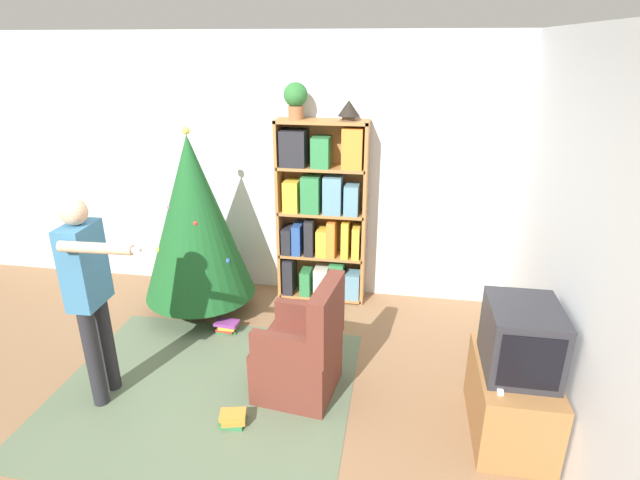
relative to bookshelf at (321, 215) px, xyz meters
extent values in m
plane|color=#846042|center=(-0.38, -2.00, -0.91)|extent=(14.00, 14.00, 0.00)
cube|color=silver|center=(-0.38, 0.22, 0.39)|extent=(8.00, 0.10, 2.60)
cube|color=silver|center=(1.88, -2.00, 0.39)|extent=(0.10, 8.00, 2.60)
cube|color=#56664C|center=(-0.64, -1.67, -0.90)|extent=(2.24, 1.94, 0.01)
cube|color=#A8703D|center=(-0.42, 0.01, 0.01)|extent=(0.03, 0.28, 1.83)
cube|color=#A8703D|center=(0.43, 0.01, 0.01)|extent=(0.03, 0.28, 1.83)
cube|color=#A8703D|center=(0.00, 0.01, 0.90)|extent=(0.88, 0.28, 0.03)
cube|color=#A8703D|center=(0.00, 0.14, 0.01)|extent=(0.88, 0.01, 1.83)
cube|color=#A8703D|center=(0.00, 0.01, -0.88)|extent=(0.85, 0.28, 0.03)
cube|color=#232328|center=(-0.33, -0.01, -0.67)|extent=(0.10, 0.25, 0.38)
cube|color=#2D7A42|center=(-0.16, -0.03, -0.73)|extent=(0.10, 0.20, 0.26)
cube|color=beige|center=(0.00, -0.02, -0.71)|extent=(0.14, 0.23, 0.30)
cube|color=#2D7A42|center=(0.17, 0.00, -0.68)|extent=(0.14, 0.25, 0.37)
cube|color=#5B899E|center=(0.33, -0.03, -0.73)|extent=(0.14, 0.20, 0.27)
cube|color=#A8703D|center=(0.00, 0.01, -0.43)|extent=(0.85, 0.28, 0.03)
cube|color=#232328|center=(-0.34, -0.02, -0.28)|extent=(0.09, 0.23, 0.27)
cube|color=#284C93|center=(-0.24, -0.01, -0.26)|extent=(0.09, 0.24, 0.30)
cube|color=#232328|center=(-0.11, -0.02, -0.23)|extent=(0.09, 0.22, 0.37)
cube|color=gold|center=(0.01, -0.02, -0.28)|extent=(0.10, 0.22, 0.27)
cube|color=orange|center=(0.11, -0.02, -0.23)|extent=(0.08, 0.22, 0.36)
cube|color=gold|center=(0.25, -0.02, -0.23)|extent=(0.07, 0.21, 0.37)
cube|color=gold|center=(0.35, -0.03, -0.25)|extent=(0.07, 0.20, 0.32)
cube|color=#A8703D|center=(0.00, 0.01, 0.02)|extent=(0.85, 0.28, 0.03)
cube|color=gold|center=(-0.29, -0.02, 0.19)|extent=(0.15, 0.23, 0.30)
cube|color=#2D7A42|center=(-0.10, -0.02, 0.21)|extent=(0.18, 0.21, 0.36)
cube|color=#5B899E|center=(0.12, -0.02, 0.22)|extent=(0.17, 0.22, 0.36)
cube|color=#5B899E|center=(0.30, -0.02, 0.18)|extent=(0.14, 0.22, 0.29)
cube|color=#A8703D|center=(0.00, 0.01, 0.47)|extent=(0.85, 0.28, 0.03)
cube|color=#232328|center=(-0.26, 0.00, 0.65)|extent=(0.24, 0.26, 0.34)
cube|color=#2D7A42|center=(0.00, -0.01, 0.63)|extent=(0.17, 0.24, 0.28)
cube|color=orange|center=(0.30, -0.01, 0.67)|extent=(0.19, 0.24, 0.37)
cube|color=#996638|center=(1.57, -1.71, -0.65)|extent=(0.49, 0.81, 0.51)
cube|color=#28282D|center=(1.57, -1.71, -0.17)|extent=(0.44, 0.53, 0.45)
cube|color=black|center=(1.57, -1.98, -0.17)|extent=(0.36, 0.01, 0.35)
cube|color=white|center=(1.42, -1.95, -0.38)|extent=(0.04, 0.12, 0.02)
cylinder|color=#4C3323|center=(-1.10, -0.51, -0.86)|extent=(0.36, 0.36, 0.10)
cylinder|color=brown|center=(-1.10, -0.51, -0.75)|extent=(0.08, 0.08, 0.12)
cone|color=#195123|center=(-1.10, -0.51, 0.08)|extent=(1.04, 1.04, 1.53)
sphere|color=gold|center=(-1.40, -0.67, -0.20)|extent=(0.07, 0.07, 0.07)
sphere|color=#B74C93|center=(-1.28, -0.61, 0.20)|extent=(0.05, 0.05, 0.05)
sphere|color=#335BB2|center=(-0.77, -0.65, -0.27)|extent=(0.06, 0.06, 0.06)
sphere|color=red|center=(-1.00, -0.73, 0.11)|extent=(0.04, 0.04, 0.04)
sphere|color=silver|center=(-0.77, -0.37, -0.27)|extent=(0.05, 0.05, 0.05)
sphere|color=#E5CC4C|center=(-1.10, -0.51, 0.87)|extent=(0.07, 0.07, 0.07)
cube|color=brown|center=(0.07, -1.52, -0.70)|extent=(0.63, 0.63, 0.42)
cube|color=brown|center=(0.29, -1.55, -0.24)|extent=(0.19, 0.57, 0.50)
cube|color=brown|center=(0.10, -1.28, -0.39)|extent=(0.51, 0.14, 0.20)
cube|color=brown|center=(0.03, -1.76, -0.39)|extent=(0.51, 0.14, 0.20)
cylinder|color=#232328|center=(-1.34, -1.73, -0.52)|extent=(0.11, 0.11, 0.78)
cylinder|color=#232328|center=(-1.33, -1.91, -0.52)|extent=(0.11, 0.11, 0.78)
cube|color=teal|center=(-1.34, -1.82, 0.17)|extent=(0.19, 0.33, 0.59)
cylinder|color=#DBAD89|center=(-1.35, -1.62, 0.14)|extent=(0.07, 0.07, 0.47)
cylinder|color=#DBAD89|center=(-1.09, -2.01, 0.39)|extent=(0.48, 0.09, 0.07)
cube|color=white|center=(-0.85, -2.00, 0.39)|extent=(0.11, 0.04, 0.03)
sphere|color=#DBAD89|center=(-1.34, -1.82, 0.55)|extent=(0.18, 0.18, 0.18)
cylinder|color=#935B38|center=(-0.24, 0.01, 0.98)|extent=(0.14, 0.14, 0.12)
sphere|color=#2D7033|center=(-0.24, 0.01, 1.14)|extent=(0.22, 0.22, 0.22)
cylinder|color=#473828|center=(0.25, 0.01, 0.94)|extent=(0.12, 0.12, 0.04)
cone|color=black|center=(0.25, 0.01, 1.03)|extent=(0.20, 0.20, 0.14)
cube|color=#2D7A42|center=(-0.75, -0.81, -0.90)|extent=(0.19, 0.16, 0.02)
cube|color=#B22D28|center=(-0.75, -0.82, -0.87)|extent=(0.18, 0.15, 0.02)
cube|color=gold|center=(-0.74, -0.83, -0.85)|extent=(0.15, 0.11, 0.04)
cube|color=#843889|center=(-0.74, -0.83, -0.81)|extent=(0.22, 0.15, 0.03)
cube|color=#2D7A42|center=(-0.30, -1.96, -0.89)|extent=(0.17, 0.15, 0.03)
cube|color=orange|center=(-0.30, -1.96, -0.86)|extent=(0.19, 0.19, 0.03)
cube|color=orange|center=(-0.30, -1.96, -0.83)|extent=(0.20, 0.16, 0.03)
camera|label=1|loc=(0.76, -4.59, 1.58)|focal=28.00mm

